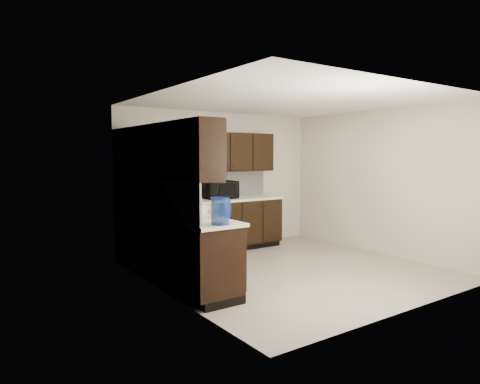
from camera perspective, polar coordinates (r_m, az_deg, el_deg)
name	(u,v)px	position (r m, az deg, el deg)	size (l,w,h in m)	color
floor	(291,270)	(6.55, 6.83, -10.29)	(4.00, 4.00, 0.00)	#9E9283
ceiling	(293,101)	(6.37, 7.06, 11.98)	(4.00, 4.00, 0.00)	white
wall_back	(220,180)	(7.94, -2.68, 1.57)	(4.00, 0.02, 2.50)	beige
wall_left	(167,194)	(5.23, -9.68, -0.24)	(0.02, 4.00, 2.50)	beige
wall_right	(379,182)	(7.81, 18.00, 1.27)	(0.02, 4.00, 2.50)	beige
wall_front	(415,198)	(5.02, 22.25, -0.74)	(4.00, 0.02, 2.50)	beige
lower_cabinets	(196,238)	(6.78, -5.90, -6.17)	(3.00, 2.80, 0.90)	black
countertop	(196,206)	(6.69, -5.95, -1.92)	(3.03, 2.83, 0.04)	silver
backsplash	(177,189)	(6.76, -8.39, 0.34)	(3.00, 2.80, 0.48)	#BBBCB7
upper_cabinets	(187,152)	(6.69, -7.12, 5.36)	(3.00, 2.80, 0.70)	black
dishwasher	(203,226)	(7.16, -4.91, -4.49)	(0.58, 0.04, 0.78)	beige
sink	(191,222)	(5.41, -6.50, -3.97)	(0.54, 0.82, 0.42)	beige
microwave	(220,190)	(7.63, -2.65, 0.28)	(0.57, 0.38, 0.31)	black
soap_bottle_a	(202,208)	(5.47, -5.05, -2.10)	(0.10, 0.10, 0.22)	gray
soap_bottle_b	(150,200)	(6.21, -11.89, -1.07)	(0.11, 0.11, 0.27)	gray
toaster_oven	(135,198)	(6.92, -13.77, -0.76)	(0.34, 0.25, 0.21)	#ADADAF
storage_bin	(174,205)	(5.93, -8.83, -1.73)	(0.48, 0.35, 0.19)	white
blue_pitcher	(220,211)	(4.79, -2.66, -2.53)	(0.20, 0.20, 0.31)	navy
teal_tumbler	(156,199)	(6.66, -11.08, -0.91)	(0.10, 0.10, 0.22)	#0C7987
paper_towel_roll	(173,199)	(6.10, -8.92, -0.88)	(0.15, 0.15, 0.33)	white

